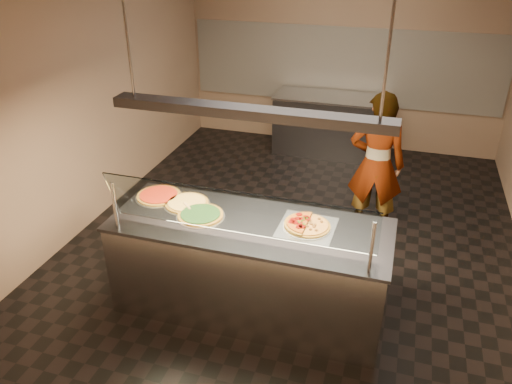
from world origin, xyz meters
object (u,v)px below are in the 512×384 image
(serving_counter, at_px, (250,267))
(half_pizza_sausage, at_px, (318,226))
(heat_lamp_housing, at_px, (249,112))
(half_pizza_pepperoni, at_px, (296,222))
(pizza_cheese, at_px, (187,203))
(sneeze_guard, at_px, (236,214))
(pizza_spinach, at_px, (201,215))
(pizza_spatula, at_px, (193,207))
(perforated_tray, at_px, (307,227))
(pizza_tomato, at_px, (159,195))
(worker, at_px, (376,165))
(prep_table, at_px, (328,124))

(serving_counter, bearing_deg, half_pizza_sausage, 8.75)
(half_pizza_sausage, bearing_deg, heat_lamp_housing, -171.25)
(half_pizza_pepperoni, relative_size, pizza_cheese, 0.92)
(pizza_cheese, bearing_deg, serving_counter, -13.74)
(sneeze_guard, bearing_deg, pizza_spinach, 143.71)
(half_pizza_sausage, relative_size, pizza_spatula, 1.40)
(perforated_tray, xyz_separation_m, pizza_spinach, (-0.95, -0.10, 0.01))
(serving_counter, distance_m, sneeze_guard, 0.83)
(half_pizza_pepperoni, height_order, pizza_tomato, half_pizza_pepperoni)
(pizza_spinach, relative_size, worker, 0.26)
(pizza_tomato, bearing_deg, pizza_cheese, -10.22)
(half_pizza_sausage, bearing_deg, pizza_spinach, -174.80)
(worker, relative_size, heat_lamp_housing, 0.75)
(worker, bearing_deg, pizza_spinach, 49.94)
(half_pizza_pepperoni, relative_size, half_pizza_sausage, 1.00)
(prep_table, bearing_deg, pizza_spatula, -99.06)
(perforated_tray, distance_m, worker, 1.71)
(half_pizza_sausage, bearing_deg, half_pizza_pepperoni, 179.93)
(sneeze_guard, xyz_separation_m, pizza_spinach, (-0.46, 0.34, -0.28))
(pizza_tomato, height_order, prep_table, pizza_tomato)
(sneeze_guard, height_order, prep_table, sneeze_guard)
(pizza_spinach, bearing_deg, half_pizza_pepperoni, 6.35)
(pizza_cheese, relative_size, worker, 0.25)
(half_pizza_pepperoni, relative_size, worker, 0.23)
(half_pizza_sausage, height_order, prep_table, half_pizza_sausage)
(pizza_tomato, bearing_deg, sneeze_guard, -29.71)
(pizza_tomato, height_order, heat_lamp_housing, heat_lamp_housing)
(perforated_tray, relative_size, pizza_cheese, 1.13)
(sneeze_guard, bearing_deg, pizza_spatula, 143.19)
(serving_counter, xyz_separation_m, heat_lamp_housing, (-0.00, -0.00, 1.48))
(half_pizza_sausage, xyz_separation_m, pizza_spatula, (-1.16, -0.01, 0.00))
(perforated_tray, bearing_deg, half_pizza_sausage, -0.00)
(pizza_spatula, bearing_deg, worker, 47.43)
(perforated_tray, xyz_separation_m, half_pizza_sausage, (0.09, -0.00, 0.02))
(serving_counter, bearing_deg, half_pizza_pepperoni, 12.81)
(half_pizza_sausage, height_order, pizza_spatula, half_pizza_sausage)
(perforated_tray, height_order, pizza_spinach, pizza_spinach)
(pizza_cheese, xyz_separation_m, worker, (1.62, 1.57, -0.09))
(pizza_spinach, distance_m, worker, 2.24)
(half_pizza_sausage, xyz_separation_m, prep_table, (-0.54, 3.87, -0.49))
(serving_counter, height_order, perforated_tray, perforated_tray)
(serving_counter, relative_size, pizza_spatula, 8.63)
(pizza_cheese, distance_m, pizza_spatula, 0.13)
(pizza_spatula, relative_size, worker, 0.17)
(pizza_cheese, xyz_separation_m, prep_table, (0.72, 3.79, -0.48))
(perforated_tray, height_order, pizza_cheese, pizza_cheese)
(sneeze_guard, bearing_deg, heat_lamp_housing, 90.00)
(serving_counter, xyz_separation_m, half_pizza_pepperoni, (0.40, 0.09, 0.50))
(sneeze_guard, xyz_separation_m, pizza_spatula, (-0.57, 0.43, -0.27))
(half_pizza_pepperoni, distance_m, pizza_spinach, 0.86)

